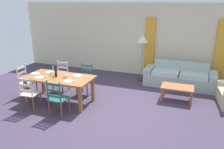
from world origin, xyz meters
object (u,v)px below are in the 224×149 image
object	(u,v)px
dining_table	(59,80)
dining_chair_head_west	(26,81)
wine_glass_near_left	(46,73)
coffee_cup_primary	(67,76)
wine_bottle	(56,73)
wine_glass_near_right	(74,77)
couch	(179,78)
dining_chair_far_left	(61,76)
dining_chair_far_right	(85,79)
coffee_table	(177,89)
coffee_cup_secondary	(51,73)
dining_chair_near_left	(29,93)
standing_lamp	(143,41)
dining_chair_near_right	(57,98)

from	to	relation	value
dining_table	dining_chair_head_west	xyz separation A→B (m)	(-1.16, -0.01, -0.19)
wine_glass_near_left	coffee_cup_primary	world-z (taller)	wine_glass_near_left
dining_chair_head_west	wine_bottle	xyz separation A→B (m)	(1.09, -0.02, 0.39)
wine_glass_near_right	couch	bearing A→B (deg)	46.68
dining_table	dining_chair_far_left	distance (m)	0.89
dining_chair_far_right	coffee_table	xyz separation A→B (m)	(2.69, 0.50, -0.12)
dining_chair_head_west	coffee_table	distance (m)	4.46
wine_glass_near_left	wine_glass_near_right	distance (m)	0.90
dining_chair_head_west	dining_table	bearing A→B (deg)	0.30
wine_bottle	coffee_cup_secondary	size ratio (longest dim) A/B	3.51
wine_glass_near_left	dining_chair_far_right	bearing A→B (deg)	50.91
wine_glass_near_right	couch	distance (m)	3.67
dining_chair_near_left	coffee_cup_secondary	bearing A→B (deg)	78.95
dining_chair_head_west	standing_lamp	world-z (taller)	standing_lamp
dining_table	standing_lamp	size ratio (longest dim) A/B	1.16
dining_chair_near_right	wine_bottle	distance (m)	0.95
wine_glass_near_right	coffee_table	bearing A→B (deg)	29.49
dining_chair_near_right	couch	bearing A→B (deg)	50.52
dining_table	dining_chair_far_right	xyz separation A→B (m)	(0.42, 0.77, -0.19)
dining_table	dining_chair_near_right	world-z (taller)	dining_chair_near_right
coffee_table	wine_bottle	bearing A→B (deg)	-157.83
couch	standing_lamp	size ratio (longest dim) A/B	1.41
dining_chair_head_west	coffee_cup_secondary	xyz separation A→B (m)	(0.87, 0.09, 0.32)
dining_chair_far_right	standing_lamp	xyz separation A→B (m)	(1.31, 1.90, 0.93)
dining_chair_near_left	dining_chair_head_west	xyz separation A→B (m)	(-0.71, 0.72, 0.00)
wine_glass_near_right	coffee_cup_secondary	bearing A→B (deg)	164.97
standing_lamp	couch	bearing A→B (deg)	-7.77
dining_chair_near_left	wine_glass_near_right	xyz separation A→B (m)	(1.04, 0.57, 0.38)
dining_chair_far_left	standing_lamp	xyz separation A→B (m)	(2.15, 1.91, 0.93)
standing_lamp	dining_chair_head_west	bearing A→B (deg)	-137.16
wine_bottle	coffee_cup_secondary	bearing A→B (deg)	154.91
dining_table	dining_chair_far_right	world-z (taller)	dining_chair_far_right
wine_glass_near_left	standing_lamp	world-z (taller)	standing_lamp
dining_chair_near_right	dining_chair_far_left	bearing A→B (deg)	119.46
coffee_cup_secondary	standing_lamp	world-z (taller)	standing_lamp
dining_chair_far_left	standing_lamp	world-z (taller)	standing_lamp
wine_glass_near_left	coffee_cup_secondary	world-z (taller)	wine_glass_near_left
dining_chair_near_left	wine_bottle	world-z (taller)	wine_bottle
coffee_cup_secondary	couch	xyz separation A→B (m)	(3.37, 2.40, -0.50)
wine_bottle	standing_lamp	world-z (taller)	standing_lamp
wine_bottle	coffee_table	xyz separation A→B (m)	(3.17, 1.29, -0.51)
wine_bottle	dining_chair_far_left	bearing A→B (deg)	114.69
dining_chair_far_left	wine_glass_near_right	distance (m)	1.42
couch	dining_chair_near_right	bearing A→B (deg)	-129.48
coffee_cup_primary	coffee_table	xyz separation A→B (m)	(2.85, 1.27, -0.44)
standing_lamp	wine_glass_near_right	bearing A→B (deg)	-111.93
dining_chair_far_left	coffee_table	size ratio (longest dim) A/B	1.07
dining_chair_near_left	coffee_table	xyz separation A→B (m)	(3.56, 1.99, -0.12)
dining_chair_far_left	wine_bottle	xyz separation A→B (m)	(0.36, -0.78, 0.39)
dining_chair_far_left	wine_bottle	bearing A→B (deg)	-65.31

